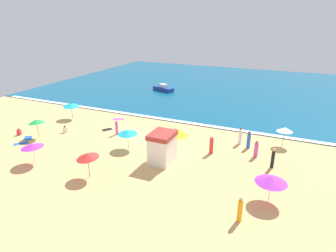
{
  "coord_description": "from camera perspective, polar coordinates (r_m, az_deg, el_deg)",
  "views": [
    {
      "loc": [
        13.9,
        -25.12,
        12.33
      ],
      "look_at": [
        1.43,
        2.52,
        0.8
      ],
      "focal_mm": 30.67,
      "sensor_mm": 36.0,
      "label": 1
    }
  ],
  "objects": [
    {
      "name": "beach_umbrella_4",
      "position": [
        28.0,
        -25.39,
        -3.57
      ],
      "size": [
        2.35,
        2.34,
        1.95
      ],
      "color": "silver",
      "rests_on": "ground_plane"
    },
    {
      "name": "beach_umbrella_5",
      "position": [
        23.96,
        -15.72,
        -5.72
      ],
      "size": [
        2.61,
        2.61,
        2.25
      ],
      "color": "#4C3823",
      "rests_on": "ground_plane"
    },
    {
      "name": "beachgoer_0",
      "position": [
        26.56,
        20.12,
        -6.02
      ],
      "size": [
        0.42,
        0.42,
        1.85
      ],
      "color": "black",
      "rests_on": "ground_plane"
    },
    {
      "name": "ground_plane",
      "position": [
        31.25,
        -4.3,
        -2.49
      ],
      "size": [
        60.0,
        60.0,
        0.0
      ],
      "primitive_type": "plane",
      "color": "#E5B26B"
    },
    {
      "name": "beach_umbrella_2",
      "position": [
        21.49,
        19.86,
        -9.95
      ],
      "size": [
        2.84,
        2.85,
        2.04
      ],
      "color": "silver",
      "rests_on": "ground_plane"
    },
    {
      "name": "beachgoer_4",
      "position": [
        27.8,
        8.61,
        -3.83
      ],
      "size": [
        0.44,
        0.44,
        1.83
      ],
      "color": "red",
      "rests_on": "ground_plane"
    },
    {
      "name": "small_boat_0",
      "position": [
        51.24,
        -0.93,
        7.48
      ],
      "size": [
        4.18,
        2.63,
        1.2
      ],
      "color": "navy",
      "rests_on": "ocean_water"
    },
    {
      "name": "beach_towel_3",
      "position": [
        34.77,
        -26.09,
        -2.18
      ],
      "size": [
        1.5,
        1.56,
        0.01
      ],
      "color": "blue",
      "rests_on": "ground_plane"
    },
    {
      "name": "beachgoer_2",
      "position": [
        28.11,
        17.1,
        -4.47
      ],
      "size": [
        0.49,
        0.49,
        1.65
      ],
      "color": "#D84CA5",
      "rests_on": "ground_plane"
    },
    {
      "name": "beach_tent",
      "position": [
        31.41,
        1.56,
        -1.26
      ],
      "size": [
        2.64,
        2.49,
        1.06
      ],
      "color": "yellow",
      "rests_on": "ground_plane"
    },
    {
      "name": "beach_umbrella_0",
      "position": [
        33.79,
        -24.72,
        0.87
      ],
      "size": [
        2.06,
        2.04,
        2.21
      ],
      "color": "#4C3823",
      "rests_on": "ground_plane"
    },
    {
      "name": "lifeguard_cabana",
      "position": [
        25.67,
        -1.16,
        -4.26
      ],
      "size": [
        2.02,
        2.54,
        2.85
      ],
      "color": "white",
      "rests_on": "ground_plane"
    },
    {
      "name": "beachgoer_6",
      "position": [
        32.46,
        -10.16,
        -0.32
      ],
      "size": [
        0.44,
        0.44,
        1.7
      ],
      "color": "#D84CA5",
      "rests_on": "ground_plane"
    },
    {
      "name": "beach_towel_1",
      "position": [
        33.64,
        -27.2,
        -3.11
      ],
      "size": [
        1.4,
        1.5,
        0.01
      ],
      "color": "blue",
      "rests_on": "ground_plane"
    },
    {
      "name": "beachgoer_5",
      "position": [
        19.54,
        14.11,
        -15.86
      ],
      "size": [
        0.44,
        0.44,
        1.8
      ],
      "color": "orange",
      "rests_on": "ground_plane"
    },
    {
      "name": "beach_umbrella_6",
      "position": [
        38.78,
        -18.72,
        3.97
      ],
      "size": [
        2.82,
        2.82,
        2.11
      ],
      "color": "#4C3823",
      "rests_on": "ground_plane"
    },
    {
      "name": "beachgoer_1",
      "position": [
        36.07,
        -27.5,
        -1.05
      ],
      "size": [
        0.44,
        0.44,
        0.8
      ],
      "color": "red",
      "rests_on": "ground_plane"
    },
    {
      "name": "beachgoer_3",
      "position": [
        34.7,
        -19.77,
        -0.63
      ],
      "size": [
        0.48,
        0.48,
        0.85
      ],
      "color": "white",
      "rests_on": "ground_plane"
    },
    {
      "name": "beachgoer_8",
      "position": [
        29.75,
        15.75,
        -2.7
      ],
      "size": [
        0.5,
        0.5,
        1.82
      ],
      "color": "blue",
      "rests_on": "ground_plane"
    },
    {
      "name": "wave_breaker_foam",
      "position": [
        36.47,
        0.39,
        1.23
      ],
      "size": [
        57.0,
        0.7,
        0.01
      ],
      "primitive_type": "cube",
      "color": "white",
      "rests_on": "ocean_water"
    },
    {
      "name": "beach_towel_2",
      "position": [
        34.35,
        -12.02,
        -0.69
      ],
      "size": [
        1.25,
        1.4,
        0.01
      ],
      "color": "black",
      "rests_on": "ground_plane"
    },
    {
      "name": "ocean_water",
      "position": [
        56.27,
        9.47,
        7.93
      ],
      "size": [
        60.0,
        44.0,
        0.1
      ],
      "primitive_type": "cube",
      "color": "#0F567A",
      "rests_on": "ground_plane"
    },
    {
      "name": "beachgoer_7",
      "position": [
        30.47,
        14.15,
        -1.94
      ],
      "size": [
        0.37,
        0.37,
        1.85
      ],
      "color": "white",
      "rests_on": "ground_plane"
    },
    {
      "name": "beach_towel_0",
      "position": [
        37.58,
        -9.82,
        1.35
      ],
      "size": [
        1.63,
        1.24,
        0.01
      ],
      "color": "#D84CA5",
      "rests_on": "ground_plane"
    },
    {
      "name": "beach_umbrella_3",
      "position": [
        31.07,
        22.21,
        -0.64
      ],
      "size": [
        2.06,
        2.07,
        2.04
      ],
      "color": "#4C3823",
      "rests_on": "ground_plane"
    },
    {
      "name": "beach_umbrella_1",
      "position": [
        28.43,
        -8.04,
        -1.2
      ],
      "size": [
        2.61,
        2.62,
        2.02
      ],
      "color": "#4C3823",
      "rests_on": "ground_plane"
    }
  ]
}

